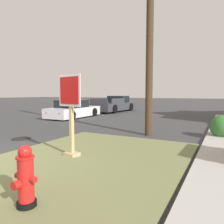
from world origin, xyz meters
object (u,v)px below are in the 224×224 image
(pickup_truck_charcoal, at_px, (115,105))
(utility_pole, at_px, (150,4))
(parked_sedan_white, at_px, (74,110))
(stop_sign, at_px, (71,116))
(fire_hydrant, at_px, (26,178))
(manhole_cover, at_px, (21,139))

(pickup_truck_charcoal, relative_size, utility_pole, 0.57)
(pickup_truck_charcoal, bearing_deg, parked_sedan_white, -92.08)
(parked_sedan_white, relative_size, pickup_truck_charcoal, 0.80)
(parked_sedan_white, height_order, pickup_truck_charcoal, pickup_truck_charcoal)
(stop_sign, distance_m, utility_pole, 5.66)
(fire_hydrant, height_order, utility_pole, utility_pole)
(stop_sign, height_order, utility_pole, utility_pole)
(manhole_cover, bearing_deg, stop_sign, -17.70)
(stop_sign, relative_size, utility_pole, 0.21)
(stop_sign, bearing_deg, manhole_cover, 162.30)
(fire_hydrant, height_order, stop_sign, stop_sign)
(stop_sign, bearing_deg, fire_hydrant, -65.68)
(fire_hydrant, distance_m, pickup_truck_charcoal, 17.27)
(stop_sign, bearing_deg, pickup_truck_charcoal, 113.04)
(utility_pole, bearing_deg, stop_sign, -100.83)
(fire_hydrant, bearing_deg, stop_sign, 114.32)
(fire_hydrant, relative_size, stop_sign, 0.43)
(pickup_truck_charcoal, bearing_deg, stop_sign, -66.96)
(parked_sedan_white, xyz_separation_m, utility_pole, (6.76, -3.72, 4.58))
(fire_hydrant, xyz_separation_m, manhole_cover, (-4.23, 3.28, -0.49))
(manhole_cover, bearing_deg, fire_hydrant, -37.82)
(fire_hydrant, bearing_deg, parked_sedan_white, 125.33)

